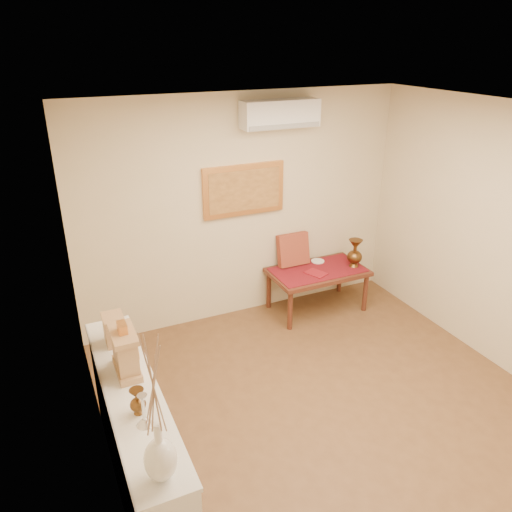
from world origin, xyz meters
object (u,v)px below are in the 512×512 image
white_vase (155,409)px  wooden_chest (114,329)px  mantel_clock (125,351)px  brass_urn_tall (355,250)px  display_ledge (138,442)px  low_table (318,275)px

white_vase → wooden_chest: size_ratio=3.98×
mantel_clock → brass_urn_tall: bearing=26.8°
display_ledge → low_table: display_ledge is taller
mantel_clock → white_vase: bearing=-91.1°
white_vase → brass_urn_tall: size_ratio=2.23×
brass_urn_tall → mantel_clock: 3.52m
brass_urn_tall → display_ledge: bearing=-150.4°
display_ledge → mantel_clock: 0.70m
white_vase → low_table: size_ratio=0.81×
display_ledge → wooden_chest: (0.01, 0.63, 0.61)m
mantel_clock → wooden_chest: size_ratio=1.68×
display_ledge → wooden_chest: bearing=89.0°
wooden_chest → low_table: size_ratio=0.20×
white_vase → brass_urn_tall: 4.16m
white_vase → brass_urn_tall: bearing=39.9°
wooden_chest → low_table: 3.01m
white_vase → brass_urn_tall: white_vase is taller
mantel_clock → wooden_chest: (-0.01, 0.42, -0.05)m
wooden_chest → display_ledge: bearing=-91.0°
white_vase → mantel_clock: (0.02, 1.05, -0.31)m
brass_urn_tall → mantel_clock: mantel_clock is taller
white_vase → mantel_clock: 1.10m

